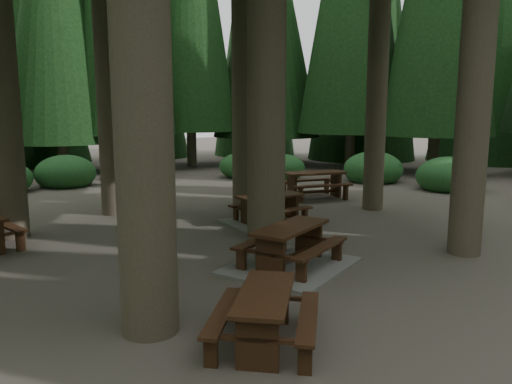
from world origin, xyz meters
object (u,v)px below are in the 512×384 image
picnic_table_c (270,214)px  picnic_table_d (314,181)px  picnic_table_a (291,253)px  picnic_table_e (265,310)px

picnic_table_c → picnic_table_d: 4.12m
picnic_table_a → picnic_table_e: bearing=-156.9°
picnic_table_a → picnic_table_c: (1.51, 3.40, -0.02)m
picnic_table_c → picnic_table_d: (3.21, 2.57, 0.33)m
picnic_table_a → picnic_table_c: size_ratio=1.30×
picnic_table_c → picnic_table_d: picnic_table_d is taller
picnic_table_a → picnic_table_d: (4.72, 5.97, 0.31)m
picnic_table_d → picnic_table_a: bearing=-119.0°
picnic_table_c → picnic_table_d: bearing=35.7°
picnic_table_c → picnic_table_e: picnic_table_c is taller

